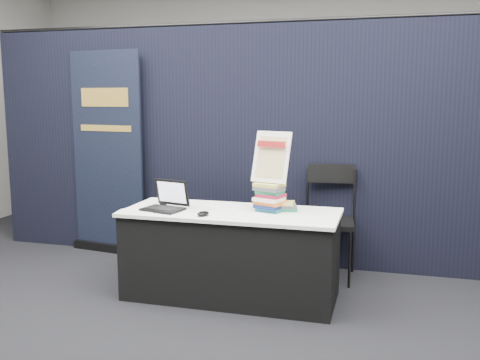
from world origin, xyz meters
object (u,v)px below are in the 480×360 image
object	(u,v)px
display_table	(231,254)
pullup_banner	(108,165)
book_stack_tall	(270,197)
book_stack_short	(284,206)
laptop	(165,203)
stacking_chair	(328,216)
info_sign	(271,158)

from	to	relation	value
display_table	pullup_banner	xyz separation A→B (m)	(-1.68, 0.95, 0.59)
book_stack_tall	book_stack_short	bearing A→B (deg)	25.67
laptop	pullup_banner	world-z (taller)	pullup_banner
display_table	book_stack_short	xyz separation A→B (m)	(0.43, 0.13, 0.41)
book_stack_tall	laptop	bearing A→B (deg)	-168.31
book_stack_short	pullup_banner	bearing A→B (deg)	158.71
stacking_chair	book_stack_tall	bearing A→B (deg)	-126.96
book_stack_short	stacking_chair	distance (m)	0.72
laptop	book_stack_tall	world-z (taller)	laptop
book_stack_short	info_sign	world-z (taller)	info_sign
info_sign	stacking_chair	distance (m)	0.98
laptop	book_stack_tall	distance (m)	0.89
laptop	info_sign	xyz separation A→B (m)	(0.87, 0.21, 0.39)
display_table	stacking_chair	world-z (taller)	stacking_chair
info_sign	stacking_chair	size ratio (longest dim) A/B	0.42
laptop	book_stack_short	bearing A→B (deg)	26.28
display_table	book_stack_tall	world-z (taller)	book_stack_tall
laptop	book_stack_short	world-z (taller)	laptop
laptop	book_stack_tall	size ratio (longest dim) A/B	1.40
laptop	stacking_chair	world-z (taller)	stacking_chair
book_stack_tall	pullup_banner	bearing A→B (deg)	156.36
pullup_banner	stacking_chair	xyz separation A→B (m)	(2.41, -0.19, -0.38)
book_stack_short	stacking_chair	xyz separation A→B (m)	(0.30, 0.63, -0.20)
book_stack_short	info_sign	bearing A→B (deg)	-168.52
display_table	stacking_chair	distance (m)	1.07
book_stack_tall	book_stack_short	xyz separation A→B (m)	(0.11, 0.05, -0.08)
laptop	stacking_chair	distance (m)	1.56
book_stack_short	pullup_banner	world-z (taller)	pullup_banner
display_table	stacking_chair	size ratio (longest dim) A/B	1.71
stacking_chair	display_table	bearing A→B (deg)	-139.85
stacking_chair	book_stack_short	bearing A→B (deg)	-121.44
book_stack_short	pullup_banner	xyz separation A→B (m)	(-2.11, 0.82, 0.18)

